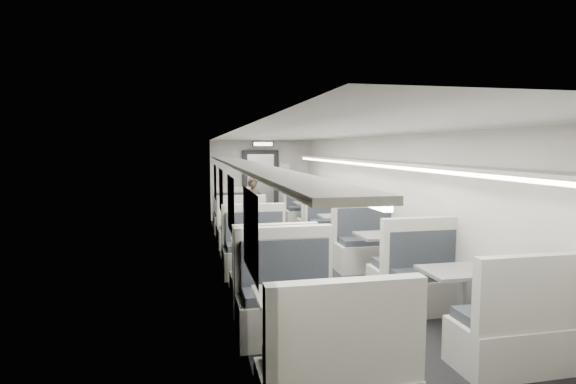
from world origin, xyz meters
name	(u,v)px	position (x,y,z in m)	size (l,w,h in m)	color
room	(312,204)	(0.00, 0.00, 1.20)	(3.24, 12.24, 2.64)	black
booth_left_a	(237,223)	(-1.00, 3.14, 0.38)	(1.06, 2.15, 1.15)	beige
booth_left_b	(245,237)	(-1.00, 1.44, 0.37)	(1.02, 2.07, 1.11)	beige
booth_left_c	(263,264)	(-1.00, -0.86, 0.40)	(1.11, 2.25, 1.20)	beige
booth_left_d	(307,333)	(-1.00, -3.52, 0.42)	(1.16, 2.36, 1.26)	beige
booth_right_a	(313,217)	(1.00, 3.57, 0.40)	(1.11, 2.25, 1.20)	beige
booth_right_b	(342,233)	(1.00, 1.28, 0.40)	(1.10, 2.22, 1.19)	beige
booth_right_c	(387,258)	(1.00, -0.93, 0.41)	(1.14, 2.31, 1.23)	beige
booth_right_d	(462,301)	(1.00, -2.98, 0.40)	(1.10, 2.23, 1.19)	beige
passenger	(253,207)	(-0.58, 3.31, 0.73)	(0.53, 0.35, 1.46)	black
window_a	(215,182)	(-1.49, 3.40, 1.35)	(0.02, 1.18, 0.84)	black
window_b	(221,191)	(-1.49, 1.20, 1.35)	(0.02, 1.18, 0.84)	black
window_c	(231,205)	(-1.49, -1.00, 1.35)	(0.02, 1.18, 0.84)	black
window_d	(250,233)	(-1.49, -3.20, 1.35)	(0.02, 1.18, 0.84)	black
luggage_rack_left	(242,164)	(-1.24, -0.30, 1.92)	(0.46, 10.40, 0.09)	beige
luggage_rack_right	(386,163)	(1.24, -0.30, 1.92)	(0.46, 10.40, 0.09)	beige
vestibule_door	(261,185)	(0.00, 5.93, 1.04)	(1.10, 0.13, 2.10)	black
exit_sign	(263,144)	(0.00, 5.44, 2.28)	(0.62, 0.12, 0.16)	black
wall_notice	(285,170)	(0.75, 5.92, 1.50)	(0.32, 0.02, 0.40)	white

